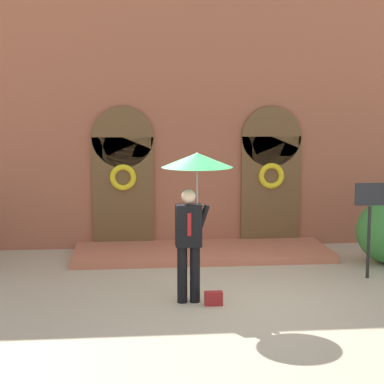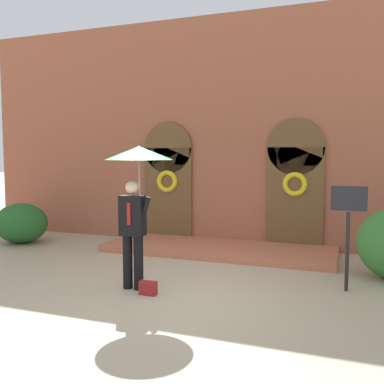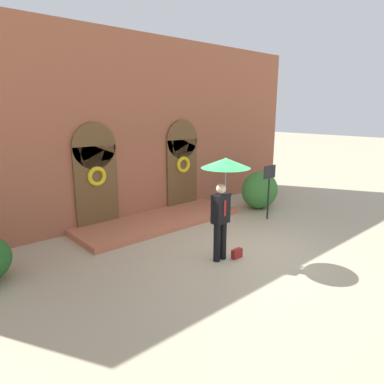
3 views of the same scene
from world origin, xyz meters
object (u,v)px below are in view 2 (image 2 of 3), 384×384
at_px(handbag, 148,288).
at_px(sign_post, 348,221).
at_px(shrub_left, 21,223).
at_px(person_with_umbrella, 137,174).

xyz_separation_m(handbag, sign_post, (2.95, 1.30, 1.05)).
distance_m(handbag, sign_post, 3.40).
xyz_separation_m(sign_post, shrub_left, (-7.77, 1.26, -0.66)).
distance_m(person_with_umbrella, shrub_left, 5.31).
bearing_deg(shrub_left, person_with_umbrella, -27.55).
distance_m(sign_post, shrub_left, 7.90).
bearing_deg(handbag, person_with_umbrella, 143.16).
height_order(sign_post, shrub_left, sign_post).
distance_m(person_with_umbrella, sign_post, 3.49).
distance_m(handbag, shrub_left, 5.47).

